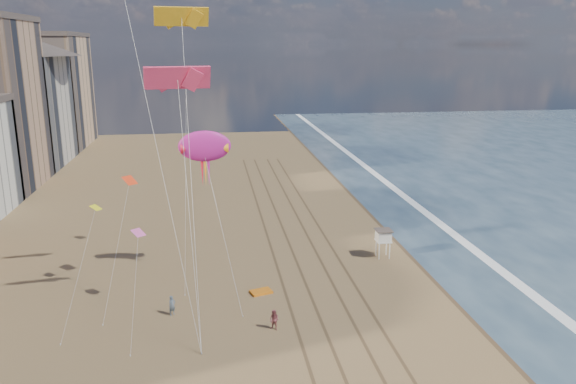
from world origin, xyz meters
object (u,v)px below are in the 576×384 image
object	(u,v)px
lifeguard_stand	(383,236)
show_kite	(205,147)
grounded_kite	(261,292)
kite_flyer_b	(274,320)
kite_flyer_a	(172,305)

from	to	relation	value
lifeguard_stand	show_kite	bearing A→B (deg)	-173.15
lifeguard_stand	show_kite	distance (m)	23.31
grounded_kite	kite_flyer_b	size ratio (longest dim) A/B	1.13
kite_flyer_a	kite_flyer_b	xyz separation A→B (m)	(9.00, -4.06, -0.02)
show_kite	kite_flyer_a	xyz separation A→B (m)	(-3.43, -8.95, -13.14)
kite_flyer_a	kite_flyer_b	size ratio (longest dim) A/B	1.02
lifeguard_stand	grounded_kite	distance (m)	17.10
lifeguard_stand	kite_flyer_b	bearing A→B (deg)	-133.36
show_kite	kite_flyer_b	bearing A→B (deg)	-66.83
kite_flyer_a	lifeguard_stand	bearing A→B (deg)	-12.83
kite_flyer_a	grounded_kite	bearing A→B (deg)	-15.78
lifeguard_stand	kite_flyer_b	xyz separation A→B (m)	(-14.58, -15.43, -1.68)
grounded_kite	show_kite	xyz separation A→B (m)	(-5.12, 5.36, 13.96)
grounded_kite	show_kite	bearing A→B (deg)	115.94
lifeguard_stand	grounded_kite	world-z (taller)	lifeguard_stand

